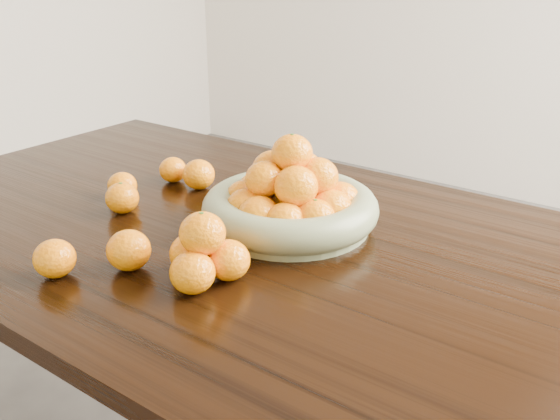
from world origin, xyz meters
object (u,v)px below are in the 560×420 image
Objects in this scene: dining_table at (285,282)px; fruit_bowl at (290,202)px; orange_pyramid at (204,254)px; loose_orange_0 at (122,198)px.

fruit_bowl reaches higher than dining_table.
orange_pyramid is at bearing -87.27° from fruit_bowl.
fruit_bowl reaches higher than loose_orange_0.
orange_pyramid is 0.38m from loose_orange_0.
fruit_bowl is at bearing 92.73° from orange_pyramid.
dining_table is 0.17m from fruit_bowl.
fruit_bowl is at bearing 24.66° from loose_orange_0.
orange_pyramid is at bearing -18.91° from loose_orange_0.
loose_orange_0 is at bearing 161.09° from orange_pyramid.
dining_table is 0.41m from loose_orange_0.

